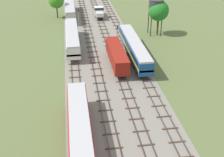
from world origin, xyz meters
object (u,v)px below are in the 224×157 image
at_px(shunter_loco_centre_left_far, 99,11).
at_px(signal_post_nearest, 118,32).
at_px(diesel_railcar_far_left_midfar, 72,37).
at_px(signal_post_near, 78,15).
at_px(passenger_coach_centre_mid, 134,47).
at_px(water_tower, 156,4).
at_px(diesel_railcar_far_left_nearest, 80,129).
at_px(diesel_railcar_far_left_farther, 70,8).
at_px(freight_boxcar_centre_left_near, 117,55).

xyz_separation_m(shunter_loco_centre_left_far, signal_post_nearest, (2.18, -22.68, 1.01)).
xyz_separation_m(diesel_railcar_far_left_midfar, signal_post_near, (2.18, 15.20, 0.78)).
distance_m(passenger_coach_centre_mid, water_tower, 17.58).
height_order(diesel_railcar_far_left_nearest, diesel_railcar_far_left_midfar, same).
xyz_separation_m(shunter_loco_centre_left_far, water_tower, (12.96, -17.19, 5.85)).
height_order(diesel_railcar_far_left_farther, signal_post_nearest, signal_post_nearest).
distance_m(freight_boxcar_centre_left_near, diesel_railcar_far_left_farther, 38.11).
height_order(passenger_coach_centre_mid, water_tower, water_tower).
bearing_deg(diesel_railcar_far_left_midfar, passenger_coach_centre_mid, -32.25).
xyz_separation_m(diesel_railcar_far_left_nearest, freight_boxcar_centre_left_near, (8.73, 23.56, -0.15)).
height_order(diesel_railcar_far_left_nearest, freight_boxcar_centre_left_near, diesel_railcar_far_left_nearest).
bearing_deg(shunter_loco_centre_left_far, diesel_railcar_far_left_nearest, -98.49).
relative_size(shunter_loco_centre_left_far, signal_post_nearest, 1.80).
distance_m(freight_boxcar_centre_left_near, water_tower, 22.62).
xyz_separation_m(water_tower, signal_post_nearest, (-10.78, -5.49, -4.84)).
distance_m(diesel_railcar_far_left_farther, water_tower, 29.55).
height_order(shunter_loco_centre_left_far, signal_post_nearest, signal_post_nearest).
relative_size(freight_boxcar_centre_left_near, diesel_railcar_far_left_farther, 0.68).
height_order(freight_boxcar_centre_left_near, passenger_coach_centre_mid, passenger_coach_centre_mid).
bearing_deg(diesel_railcar_far_left_farther, freight_boxcar_centre_left_near, -76.75).
bearing_deg(diesel_railcar_far_left_midfar, diesel_railcar_far_left_nearest, -90.00).
relative_size(shunter_loco_centre_left_far, water_tower, 0.88).
bearing_deg(freight_boxcar_centre_left_near, signal_post_near, 103.75).
bearing_deg(signal_post_near, diesel_railcar_far_left_nearest, -92.48).
xyz_separation_m(shunter_loco_centre_left_far, signal_post_near, (-6.55, -8.14, 1.37)).
xyz_separation_m(passenger_coach_centre_mid, signal_post_nearest, (-2.18, 8.92, 0.41)).
bearing_deg(freight_boxcar_centre_left_near, passenger_coach_centre_mid, 37.29).
bearing_deg(diesel_railcar_far_left_farther, passenger_coach_centre_mid, -68.81).
bearing_deg(signal_post_near, diesel_railcar_far_left_midfar, -98.17).
bearing_deg(diesel_railcar_far_left_nearest, freight_boxcar_centre_left_near, 69.66).
bearing_deg(signal_post_nearest, passenger_coach_centre_mid, -76.25).
height_order(freight_boxcar_centre_left_near, signal_post_near, signal_post_near).
xyz_separation_m(freight_boxcar_centre_left_near, diesel_railcar_far_left_midfar, (-8.73, 11.58, 0.15)).
relative_size(diesel_railcar_far_left_nearest, passenger_coach_centre_mid, 0.93).
height_order(freight_boxcar_centre_left_near, shunter_loco_centre_left_far, freight_boxcar_centre_left_near).
bearing_deg(shunter_loco_centre_left_far, water_tower, -52.97).
bearing_deg(passenger_coach_centre_mid, signal_post_nearest, 103.75).
xyz_separation_m(diesel_railcar_far_left_midfar, water_tower, (21.69, 6.15, 5.27)).
xyz_separation_m(freight_boxcar_centre_left_near, water_tower, (12.96, 17.73, 5.41)).
height_order(passenger_coach_centre_mid, signal_post_near, signal_post_near).
distance_m(diesel_railcar_far_left_midfar, signal_post_near, 15.38).
height_order(diesel_railcar_far_left_nearest, shunter_loco_centre_left_far, diesel_railcar_far_left_nearest).
distance_m(diesel_railcar_far_left_nearest, signal_post_nearest, 37.43).
height_order(diesel_railcar_far_left_nearest, water_tower, water_tower).
relative_size(water_tower, signal_post_nearest, 2.05).
relative_size(shunter_loco_centre_left_far, signal_post_near, 1.59).
bearing_deg(diesel_railcar_far_left_nearest, diesel_railcar_far_left_midfar, 90.00).
relative_size(diesel_railcar_far_left_farther, signal_post_near, 3.86).
bearing_deg(passenger_coach_centre_mid, diesel_railcar_far_left_farther, 111.19).
bearing_deg(freight_boxcar_centre_left_near, diesel_railcar_far_left_midfar, 127.03).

